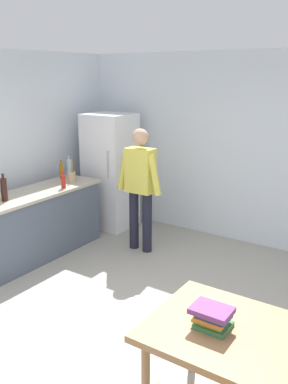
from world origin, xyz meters
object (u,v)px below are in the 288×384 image
Objects in this scene: utensil_jar at (72,176)px; bottle_wine_dark at (4,189)px; bottle_sauce_red at (63,181)px; book_stack at (212,317)px; person at (140,182)px; bottle_oil_amber at (62,171)px; bottle_water_clear at (69,167)px; dining_table at (252,347)px; refrigerator at (110,171)px.

bottle_wine_dark reaches higher than utensil_jar.
bottle_sauce_red reaches higher than book_stack.
person is 6.07× the size of bottle_oil_amber.
bottle_water_clear is 0.88× the size of bottle_wine_dark.
dining_table is 5.30× the size of book_stack.
refrigerator is 0.83m from bottle_oil_amber.
bottle_wine_dark is at bearing -102.13° from bottle_sauce_red.
person reaches higher than utensil_jar.
bottle_water_clear is at bearing 100.67° from bottle_wine_dark.
utensil_jar is 0.94× the size of bottle_wine_dark.
bottle_oil_amber is 1.06× the size of book_stack.
utensil_jar is 1.14m from bottle_wine_dark.
bottle_oil_amber is at bearing 149.24° from book_stack.
book_stack is at bearing -168.98° from dining_table.
person is 5.00× the size of bottle_wine_dark.
bottle_sauce_red is 3.35m from book_stack.
bottle_water_clear is at bearing 100.27° from bottle_oil_amber.
bottle_water_clear reaches higher than bottle_sauce_red.
person is 6.44× the size of book_stack.
utensil_jar is at bearing 150.71° from dining_table.
utensil_jar is (-1.00, -0.27, 0.00)m from person.
refrigerator is 1.15m from bottle_sauce_red.
book_stack is at bearing -14.26° from bottle_wine_dark.
bottle_water_clear is (-1.29, -0.02, 0.05)m from person.
utensil_jar is at bearing 115.03° from bottle_sauce_red.
book_stack is (3.37, -2.18, -0.20)m from bottle_water_clear.
refrigerator is at bearing 149.77° from person.
utensil_jar reaches higher than book_stack.
dining_table is at bearing -39.29° from refrigerator.
bottle_wine_dark is (-0.03, -1.14, 0.07)m from utensil_jar.
bottle_oil_amber is at bearing -111.63° from refrigerator.
bottle_wine_dark reaches higher than bottle_water_clear.
refrigerator is 0.68m from bottle_water_clear.
refrigerator reaches higher than utensil_jar.
person reaches higher than bottle_wine_dark.
bottle_wine_dark reaches higher than bottle_sauce_red.
bottle_water_clear is 1.07× the size of bottle_oil_amber.
book_stack is (-0.27, -0.05, 0.16)m from dining_table.
utensil_jar reaches higher than bottle_water_clear.
refrigerator reaches higher than bottle_water_clear.
bottle_oil_amber reaches higher than bottle_sauce_red.
bottle_water_clear is (-0.34, -0.57, 0.13)m from refrigerator.
bottle_sauce_red is (0.15, -0.32, 0.02)m from utensil_jar.
dining_table is 5.83× the size of bottle_sauce_red.
utensil_jar reaches higher than bottle_sauce_red.
dining_table is (2.35, -2.15, -0.31)m from person.
bottle_wine_dark is at bearing -92.25° from refrigerator.
dining_table is 5.00× the size of bottle_oil_amber.
refrigerator reaches higher than person.
person is at bearing 0.74° from bottle_water_clear.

